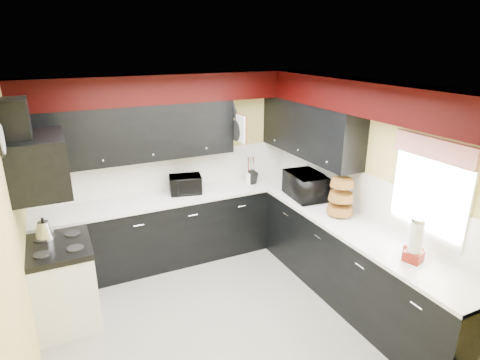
{
  "coord_description": "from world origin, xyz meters",
  "views": [
    {
      "loc": [
        -1.4,
        -3.34,
        2.88
      ],
      "look_at": [
        0.61,
        0.85,
        1.27
      ],
      "focal_mm": 30.0,
      "sensor_mm": 36.0,
      "label": 1
    }
  ],
  "objects_px": {
    "knife_block": "(252,177)",
    "microwave": "(306,185)",
    "toaster_oven": "(186,185)",
    "utensil_crock": "(251,177)",
    "kettle": "(44,230)"
  },
  "relations": [
    {
      "from": "kettle",
      "to": "knife_block",
      "type": "bearing_deg",
      "value": 10.5
    },
    {
      "from": "toaster_oven",
      "to": "kettle",
      "type": "xyz_separation_m",
      "value": [
        -1.74,
        -0.56,
        -0.05
      ]
    },
    {
      "from": "toaster_oven",
      "to": "knife_block",
      "type": "height_order",
      "value": "toaster_oven"
    },
    {
      "from": "toaster_oven",
      "to": "knife_block",
      "type": "relative_size",
      "value": 2.19
    },
    {
      "from": "knife_block",
      "to": "kettle",
      "type": "relative_size",
      "value": 0.93
    },
    {
      "from": "utensil_crock",
      "to": "kettle",
      "type": "relative_size",
      "value": 0.78
    },
    {
      "from": "toaster_oven",
      "to": "utensil_crock",
      "type": "bearing_deg",
      "value": 11.46
    },
    {
      "from": "knife_block",
      "to": "microwave",
      "type": "bearing_deg",
      "value": -78.3
    },
    {
      "from": "utensil_crock",
      "to": "toaster_oven",
      "type": "bearing_deg",
      "value": 179.34
    },
    {
      "from": "kettle",
      "to": "microwave",
      "type": "bearing_deg",
      "value": -4.8
    },
    {
      "from": "utensil_crock",
      "to": "kettle",
      "type": "xyz_separation_m",
      "value": [
        -2.71,
        -0.55,
        -0.01
      ]
    },
    {
      "from": "toaster_oven",
      "to": "utensil_crock",
      "type": "distance_m",
      "value": 0.98
    },
    {
      "from": "toaster_oven",
      "to": "utensil_crock",
      "type": "relative_size",
      "value": 2.61
    },
    {
      "from": "knife_block",
      "to": "kettle",
      "type": "height_order",
      "value": "knife_block"
    },
    {
      "from": "toaster_oven",
      "to": "knife_block",
      "type": "bearing_deg",
      "value": 8.55
    }
  ]
}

